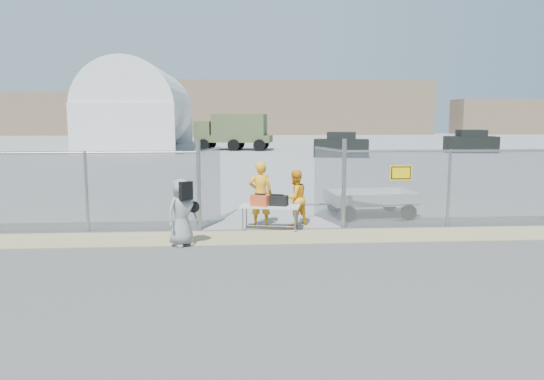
{
  "coord_description": "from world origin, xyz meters",
  "views": [
    {
      "loc": [
        -1.02,
        -12.4,
        3.12
      ],
      "look_at": [
        0.0,
        2.0,
        1.1
      ],
      "focal_mm": 35.0,
      "sensor_mm": 36.0,
      "label": 1
    }
  ],
  "objects": [
    {
      "name": "distant_hills",
      "position": [
        5.0,
        78.0,
        4.5
      ],
      "size": [
        140.0,
        6.0,
        9.0
      ],
      "primitive_type": null,
      "color": "#7F684F",
      "rests_on": "ground"
    },
    {
      "name": "parked_vehicle_near",
      "position": [
        7.12,
        27.68,
        0.93
      ],
      "size": [
        4.41,
        2.66,
        1.86
      ],
      "primitive_type": null,
      "rotation": [
        0.0,
        0.0,
        -0.2
      ],
      "color": "black",
      "rests_on": "ground"
    },
    {
      "name": "tarmac_inside",
      "position": [
        0.0,
        42.0,
        0.01
      ],
      "size": [
        160.0,
        80.0,
        0.01
      ],
      "primitive_type": "cube",
      "color": "gray",
      "rests_on": "ground"
    },
    {
      "name": "parked_vehicle_mid",
      "position": [
        19.21,
        31.77,
        0.95
      ],
      "size": [
        4.42,
        2.41,
        1.91
      ],
      "primitive_type": null,
      "rotation": [
        0.0,
        0.0,
        -0.12
      ],
      "color": "black",
      "rests_on": "ground"
    },
    {
      "name": "ground",
      "position": [
        0.0,
        0.0,
        0.0
      ],
      "size": [
        160.0,
        160.0,
        0.0
      ],
      "primitive_type": "plane",
      "color": "#494949"
    },
    {
      "name": "visitor",
      "position": [
        -2.29,
        0.27,
        0.82
      ],
      "size": [
        0.96,
        0.89,
        1.64
      ],
      "primitive_type": "imported",
      "rotation": [
        0.0,
        0.0,
        0.63
      ],
      "color": "gray",
      "rests_on": "ground"
    },
    {
      "name": "quonset_hangar",
      "position": [
        -10.0,
        40.0,
        4.0
      ],
      "size": [
        9.0,
        18.0,
        8.0
      ],
      "primitive_type": null,
      "color": "silver",
      "rests_on": "ground"
    },
    {
      "name": "utility_trailer",
      "position": [
        3.22,
        3.74,
        0.42
      ],
      "size": [
        3.62,
        2.11,
        0.84
      ],
      "primitive_type": null,
      "rotation": [
        0.0,
        0.0,
        0.1
      ],
      "color": "silver",
      "rests_on": "ground"
    },
    {
      "name": "chain_link_fence",
      "position": [
        0.0,
        2.0,
        1.1
      ],
      "size": [
        40.0,
        0.2,
        2.2
      ],
      "primitive_type": null,
      "color": "gray",
      "rests_on": "ground"
    },
    {
      "name": "security_worker_right",
      "position": [
        0.69,
        2.45,
        0.8
      ],
      "size": [
        0.99,
        0.93,
        1.61
      ],
      "primitive_type": "imported",
      "rotation": [
        0.0,
        0.0,
        3.7
      ],
      "color": "#FEA618",
      "rests_on": "ground"
    },
    {
      "name": "folding_table",
      "position": [
        -0.06,
        1.9,
        0.34
      ],
      "size": [
        1.71,
        0.99,
        0.68
      ],
      "primitive_type": null,
      "rotation": [
        0.0,
        0.0,
        -0.21
      ],
      "color": "silver",
      "rests_on": "ground"
    },
    {
      "name": "security_worker_left",
      "position": [
        -0.29,
        2.56,
        0.92
      ],
      "size": [
        0.71,
        0.5,
        1.84
      ],
      "primitive_type": "imported",
      "rotation": [
        0.0,
        0.0,
        3.05
      ],
      "color": "#FEA618",
      "rests_on": "ground"
    },
    {
      "name": "orange_bag",
      "position": [
        -0.33,
        1.87,
        0.83
      ],
      "size": [
        0.57,
        0.49,
        0.3
      ],
      "primitive_type": "cube",
      "rotation": [
        0.0,
        0.0,
        -0.43
      ],
      "color": "#D74F26",
      "rests_on": "folding_table"
    },
    {
      "name": "military_truck",
      "position": [
        -1.06,
        36.72,
        1.65
      ],
      "size": [
        7.27,
        3.82,
        3.3
      ],
      "primitive_type": null,
      "rotation": [
        0.0,
        0.0,
        -0.19
      ],
      "color": "#4D5C35",
      "rests_on": "ground"
    },
    {
      "name": "black_duffel",
      "position": [
        0.14,
        1.91,
        0.82
      ],
      "size": [
        0.64,
        0.49,
        0.27
      ],
      "primitive_type": "cube",
      "rotation": [
        0.0,
        0.0,
        -0.32
      ],
      "color": "black",
      "rests_on": "folding_table"
    },
    {
      "name": "dirt_strip",
      "position": [
        0.0,
        1.0,
        0.01
      ],
      "size": [
        44.0,
        1.6,
        0.01
      ],
      "primitive_type": "cube",
      "color": "tan",
      "rests_on": "ground"
    }
  ]
}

